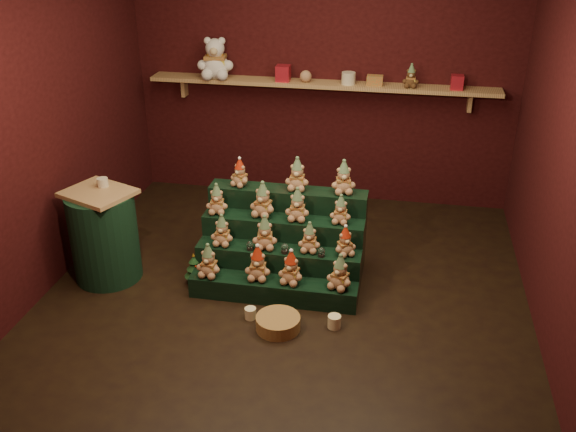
% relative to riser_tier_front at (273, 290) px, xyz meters
% --- Properties ---
extents(ground, '(4.00, 4.00, 0.00)m').
position_rel_riser_tier_front_xyz_m(ground, '(0.09, 0.17, -0.09)').
color(ground, black).
rests_on(ground, ground).
extents(back_wall, '(4.00, 0.10, 2.80)m').
position_rel_riser_tier_front_xyz_m(back_wall, '(0.09, 2.22, 1.31)').
color(back_wall, black).
rests_on(back_wall, ground).
extents(front_wall, '(4.00, 0.10, 2.80)m').
position_rel_riser_tier_front_xyz_m(front_wall, '(0.09, -1.88, 1.31)').
color(front_wall, black).
rests_on(front_wall, ground).
extents(left_wall, '(0.10, 4.00, 2.80)m').
position_rel_riser_tier_front_xyz_m(left_wall, '(-1.96, 0.17, 1.31)').
color(left_wall, black).
rests_on(left_wall, ground).
extents(right_wall, '(0.10, 4.00, 2.80)m').
position_rel_riser_tier_front_xyz_m(right_wall, '(2.14, 0.17, 1.31)').
color(right_wall, black).
rests_on(right_wall, ground).
extents(back_shelf, '(3.60, 0.26, 0.24)m').
position_rel_riser_tier_front_xyz_m(back_shelf, '(0.09, 2.04, 1.20)').
color(back_shelf, tan).
rests_on(back_shelf, ground).
extents(riser_tier_front, '(1.40, 0.22, 0.18)m').
position_rel_riser_tier_front_xyz_m(riser_tier_front, '(0.00, 0.00, 0.00)').
color(riser_tier_front, black).
rests_on(riser_tier_front, ground).
extents(riser_tier_midfront, '(1.40, 0.22, 0.36)m').
position_rel_riser_tier_front_xyz_m(riser_tier_midfront, '(0.00, 0.22, 0.09)').
color(riser_tier_midfront, black).
rests_on(riser_tier_midfront, ground).
extents(riser_tier_midback, '(1.40, 0.22, 0.54)m').
position_rel_riser_tier_front_xyz_m(riser_tier_midback, '(0.00, 0.44, 0.18)').
color(riser_tier_midback, black).
rests_on(riser_tier_midback, ground).
extents(riser_tier_back, '(1.40, 0.22, 0.72)m').
position_rel_riser_tier_front_xyz_m(riser_tier_back, '(0.00, 0.66, 0.27)').
color(riser_tier_back, black).
rests_on(riser_tier_back, ground).
extents(teddy_0, '(0.22, 0.20, 0.29)m').
position_rel_riser_tier_front_xyz_m(teddy_0, '(-0.54, -0.02, 0.23)').
color(teddy_0, '#A6815C').
rests_on(teddy_0, riser_tier_front).
extents(teddy_1, '(0.22, 0.20, 0.30)m').
position_rel_riser_tier_front_xyz_m(teddy_1, '(-0.13, 0.01, 0.24)').
color(teddy_1, '#A6815C').
rests_on(teddy_1, riser_tier_front).
extents(teddy_2, '(0.24, 0.22, 0.29)m').
position_rel_riser_tier_front_xyz_m(teddy_2, '(0.15, 0.00, 0.23)').
color(teddy_2, '#A6815C').
rests_on(teddy_2, riser_tier_front).
extents(teddy_3, '(0.27, 0.25, 0.30)m').
position_rel_riser_tier_front_xyz_m(teddy_3, '(0.55, -0.00, 0.24)').
color(teddy_3, '#A6815C').
rests_on(teddy_3, riser_tier_front).
extents(teddy_4, '(0.20, 0.18, 0.27)m').
position_rel_riser_tier_front_xyz_m(teddy_4, '(-0.48, 0.21, 0.40)').
color(teddy_4, '#A6815C').
rests_on(teddy_4, riser_tier_midfront).
extents(teddy_5, '(0.24, 0.22, 0.29)m').
position_rel_riser_tier_front_xyz_m(teddy_5, '(-0.11, 0.22, 0.42)').
color(teddy_5, '#A6815C').
rests_on(teddy_5, riser_tier_midfront).
extents(teddy_6, '(0.19, 0.17, 0.26)m').
position_rel_riser_tier_front_xyz_m(teddy_6, '(0.26, 0.23, 0.40)').
color(teddy_6, '#A6815C').
rests_on(teddy_6, riser_tier_midfront).
extents(teddy_7, '(0.24, 0.23, 0.25)m').
position_rel_riser_tier_front_xyz_m(teddy_7, '(0.56, 0.23, 0.40)').
color(teddy_7, '#A6815C').
rests_on(teddy_7, riser_tier_midfront).
extents(teddy_8, '(0.21, 0.19, 0.27)m').
position_rel_riser_tier_front_xyz_m(teddy_8, '(-0.58, 0.44, 0.58)').
color(teddy_8, '#A6815C').
rests_on(teddy_8, riser_tier_midback).
extents(teddy_9, '(0.26, 0.24, 0.31)m').
position_rel_riser_tier_front_xyz_m(teddy_9, '(-0.18, 0.46, 0.60)').
color(teddy_9, '#A6815C').
rests_on(teddy_9, riser_tier_midback).
extents(teddy_10, '(0.21, 0.19, 0.29)m').
position_rel_riser_tier_front_xyz_m(teddy_10, '(0.12, 0.44, 0.59)').
color(teddy_10, '#A6815C').
rests_on(teddy_10, riser_tier_midback).
extents(teddy_11, '(0.19, 0.17, 0.25)m').
position_rel_riser_tier_front_xyz_m(teddy_11, '(0.49, 0.45, 0.57)').
color(teddy_11, '#A6815C').
rests_on(teddy_11, riser_tier_midback).
extents(teddy_12, '(0.23, 0.22, 0.25)m').
position_rel_riser_tier_front_xyz_m(teddy_12, '(-0.43, 0.65, 0.75)').
color(teddy_12, '#A6815C').
rests_on(teddy_12, riser_tier_back).
extents(teddy_13, '(0.21, 0.19, 0.29)m').
position_rel_riser_tier_front_xyz_m(teddy_13, '(0.08, 0.67, 0.77)').
color(teddy_13, '#A6815C').
rests_on(teddy_13, riser_tier_back).
extents(teddy_14, '(0.24, 0.23, 0.29)m').
position_rel_riser_tier_front_xyz_m(teddy_14, '(0.48, 0.67, 0.78)').
color(teddy_14, '#A6815C').
rests_on(teddy_14, riser_tier_back).
extents(snow_globe_a, '(0.06, 0.06, 0.08)m').
position_rel_riser_tier_front_xyz_m(snow_globe_a, '(-0.23, 0.16, 0.31)').
color(snow_globe_a, black).
rests_on(snow_globe_a, riser_tier_midfront).
extents(snow_globe_b, '(0.06, 0.06, 0.09)m').
position_rel_riser_tier_front_xyz_m(snow_globe_b, '(0.07, 0.16, 0.31)').
color(snow_globe_b, black).
rests_on(snow_globe_b, riser_tier_midfront).
extents(snow_globe_c, '(0.06, 0.06, 0.08)m').
position_rel_riser_tier_front_xyz_m(snow_globe_c, '(0.38, 0.16, 0.31)').
color(snow_globe_c, black).
rests_on(snow_globe_c, riser_tier_midfront).
extents(side_table, '(0.67, 0.62, 0.82)m').
position_rel_riser_tier_front_xyz_m(side_table, '(-1.50, 0.09, 0.32)').
color(side_table, tan).
rests_on(side_table, ground).
extents(table_ornament, '(0.09, 0.09, 0.07)m').
position_rel_riser_tier_front_xyz_m(table_ornament, '(-1.50, 0.19, 0.77)').
color(table_ornament, beige).
rests_on(table_ornament, side_table).
extents(mini_christmas_tree, '(0.18, 0.18, 0.30)m').
position_rel_riser_tier_front_xyz_m(mini_christmas_tree, '(-0.71, 0.11, 0.06)').
color(mini_christmas_tree, '#422A17').
rests_on(mini_christmas_tree, ground).
extents(mug_left, '(0.09, 0.09, 0.09)m').
position_rel_riser_tier_front_xyz_m(mug_left, '(-0.12, -0.30, -0.04)').
color(mug_left, beige).
rests_on(mug_left, ground).
extents(mug_right, '(0.10, 0.10, 0.10)m').
position_rel_riser_tier_front_xyz_m(mug_right, '(0.55, -0.30, -0.04)').
color(mug_right, beige).
rests_on(mug_right, ground).
extents(wicker_basket, '(0.39, 0.39, 0.11)m').
position_rel_riser_tier_front_xyz_m(wicker_basket, '(0.12, -0.40, -0.04)').
color(wicker_basket, '#9E7C3F').
rests_on(wicker_basket, ground).
extents(white_bear, '(0.42, 0.39, 0.53)m').
position_rel_riser_tier_front_xyz_m(white_bear, '(-1.02, 2.01, 1.49)').
color(white_bear, silver).
rests_on(white_bear, back_shelf).
extents(brown_bear, '(0.16, 0.15, 0.23)m').
position_rel_riser_tier_front_xyz_m(brown_bear, '(0.98, 2.01, 1.34)').
color(brown_bear, '#4B3319').
rests_on(brown_bear, back_shelf).
extents(gift_tin_red_a, '(0.14, 0.14, 0.16)m').
position_rel_riser_tier_front_xyz_m(gift_tin_red_a, '(-0.31, 2.02, 1.31)').
color(gift_tin_red_a, '#AB1A28').
rests_on(gift_tin_red_a, back_shelf).
extents(gift_tin_cream, '(0.14, 0.14, 0.12)m').
position_rel_riser_tier_front_xyz_m(gift_tin_cream, '(0.37, 2.02, 1.29)').
color(gift_tin_cream, beige).
rests_on(gift_tin_cream, back_shelf).
extents(gift_tin_red_b, '(0.12, 0.12, 0.14)m').
position_rel_riser_tier_front_xyz_m(gift_tin_red_b, '(1.43, 2.02, 1.30)').
color(gift_tin_red_b, '#AB1A28').
rests_on(gift_tin_red_b, back_shelf).
extents(shelf_plush_ball, '(0.12, 0.12, 0.12)m').
position_rel_riser_tier_front_xyz_m(shelf_plush_ball, '(-0.07, 2.02, 1.29)').
color(shelf_plush_ball, '#A6815C').
rests_on(shelf_plush_ball, back_shelf).
extents(scarf_gift_box, '(0.16, 0.10, 0.10)m').
position_rel_riser_tier_front_xyz_m(scarf_gift_box, '(0.63, 2.02, 1.28)').
color(scarf_gift_box, '#CB4B1C').
rests_on(scarf_gift_box, back_shelf).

